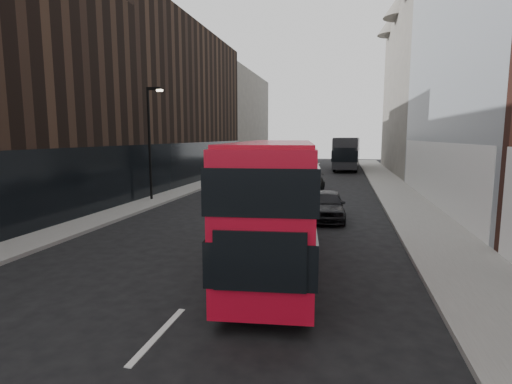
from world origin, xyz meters
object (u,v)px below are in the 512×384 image
Objects in this scene: street_lamp at (150,136)px; car_a at (327,205)px; grey_bus at (347,153)px; car_b at (297,196)px; red_bus at (276,198)px; car_c at (311,184)px.

street_lamp is 1.62× the size of car_a.
grey_bus is 28.07m from car_b.
grey_bus is (2.42, 38.80, -0.08)m from red_bus.
car_a is 9.61m from car_c.
car_c is (-1.57, 9.48, -0.10)m from car_a.
street_lamp is at bearing 160.74° from car_a.
car_a is 0.98× the size of car_c.
red_bus is 17.23m from car_c.
red_bus is 38.87m from grey_bus.
grey_bus reaches higher than car_c.
street_lamp is 30.52m from grey_bus.
red_bus is at bearing -86.31° from car_c.
car_a is at bearing -59.58° from car_b.
car_a reaches higher than car_b.
street_lamp is at bearing -179.46° from car_b.
car_a is 1.14× the size of car_b.
street_lamp is 11.96m from car_c.
street_lamp is at bearing -111.00° from grey_bus.
red_bus is at bearing -47.98° from street_lamp.
street_lamp is 0.70× the size of red_bus.
grey_bus is (12.27, 27.87, -2.06)m from street_lamp.
red_bus reaches higher than car_b.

